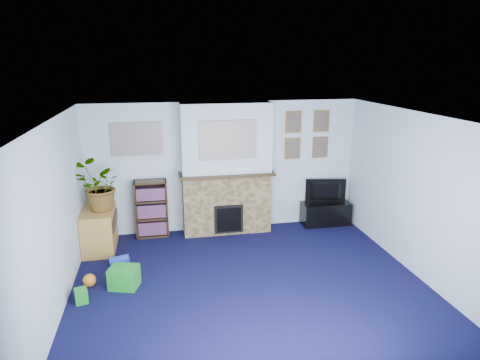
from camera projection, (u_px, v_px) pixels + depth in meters
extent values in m
cube|color=black|center=(250.00, 285.00, 6.12)|extent=(5.00, 4.50, 0.01)
cube|color=white|center=(252.00, 118.00, 5.47)|extent=(5.00, 4.50, 0.01)
cube|color=silver|center=(225.00, 167.00, 7.92)|extent=(5.00, 0.04, 2.40)
cube|color=silver|center=(308.00, 291.00, 3.67)|extent=(5.00, 0.04, 2.40)
cube|color=silver|center=(56.00, 219.00, 5.33)|extent=(0.04, 4.50, 2.40)
cube|color=silver|center=(417.00, 195.00, 6.26)|extent=(0.04, 4.50, 2.40)
cube|color=brown|center=(227.00, 203.00, 7.91)|extent=(1.60, 0.40, 1.10)
cube|color=brown|center=(226.00, 139.00, 7.58)|extent=(1.60, 0.40, 1.30)
cube|color=brown|center=(227.00, 174.00, 7.73)|extent=(1.72, 0.50, 0.05)
cube|color=brown|center=(229.00, 219.00, 7.77)|extent=(0.52, 0.08, 0.52)
cube|color=brown|center=(229.00, 220.00, 7.74)|extent=(0.44, 0.02, 0.44)
cube|color=gray|center=(228.00, 140.00, 7.37)|extent=(1.00, 0.03, 0.68)
cube|color=gray|center=(137.00, 139.00, 7.46)|extent=(0.90, 0.03, 0.58)
cube|color=brown|center=(293.00, 122.00, 7.93)|extent=(0.30, 0.03, 0.40)
cube|color=brown|center=(321.00, 121.00, 8.03)|extent=(0.30, 0.03, 0.40)
cube|color=brown|center=(293.00, 148.00, 8.06)|extent=(0.30, 0.03, 0.40)
cube|color=brown|center=(320.00, 147.00, 8.17)|extent=(0.30, 0.03, 0.40)
cube|color=black|center=(325.00, 213.00, 8.34)|extent=(0.93, 0.39, 0.44)
imported|color=black|center=(326.00, 191.00, 8.24)|extent=(0.79, 0.24, 0.45)
cube|color=#302011|center=(152.00, 206.00, 7.83)|extent=(0.58, 0.02, 1.05)
cube|color=#302011|center=(136.00, 210.00, 7.66)|extent=(0.03, 0.28, 1.05)
cube|color=#302011|center=(167.00, 208.00, 7.76)|extent=(0.03, 0.28, 1.05)
cube|color=#302011|center=(153.00, 235.00, 7.85)|extent=(0.56, 0.28, 0.03)
cube|color=#302011|center=(152.00, 218.00, 7.76)|extent=(0.56, 0.28, 0.03)
cube|color=#302011|center=(151.00, 200.00, 7.67)|extent=(0.56, 0.28, 0.03)
cube|color=#302011|center=(150.00, 181.00, 7.57)|extent=(0.56, 0.28, 0.03)
cube|color=#302011|center=(153.00, 227.00, 7.80)|extent=(0.50, 0.22, 0.24)
cube|color=#302011|center=(152.00, 210.00, 7.71)|extent=(0.50, 0.22, 0.24)
cube|color=#302011|center=(151.00, 193.00, 7.62)|extent=(0.50, 0.22, 0.22)
cube|color=#B38239|center=(99.00, 229.00, 7.22)|extent=(0.50, 0.91, 0.71)
imported|color=#26661E|center=(98.00, 186.00, 6.97)|extent=(0.96, 0.92, 0.83)
cube|color=gold|center=(228.00, 169.00, 7.68)|extent=(0.10, 0.06, 0.15)
cylinder|color=#B2BFC6|center=(242.00, 168.00, 7.73)|extent=(0.06, 0.06, 0.18)
sphere|color=gray|center=(195.00, 171.00, 7.58)|extent=(0.12, 0.12, 0.12)
cylinder|color=#198C26|center=(266.00, 168.00, 7.82)|extent=(0.06, 0.06, 0.13)
cube|color=#198C26|center=(124.00, 278.00, 6.04)|extent=(0.46, 0.41, 0.31)
sphere|color=orange|center=(89.00, 280.00, 6.08)|extent=(0.18, 0.18, 0.18)
cube|color=#198C26|center=(81.00, 295.00, 5.66)|extent=(0.20, 0.20, 0.20)
cylinder|color=blue|center=(120.00, 260.00, 6.74)|extent=(0.31, 0.14, 0.18)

